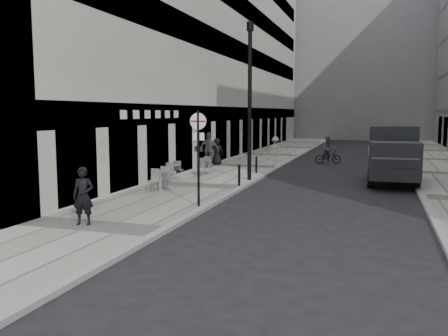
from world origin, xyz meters
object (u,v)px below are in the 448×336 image
at_px(lamppost, 250,93).
at_px(cyclist, 328,153).
at_px(walking_man, 83,196).
at_px(panel_van, 393,151).
at_px(sign_post, 198,145).

distance_m(lamppost, cyclist, 10.08).
relative_size(walking_man, cyclist, 0.92).
bearing_deg(walking_man, panel_van, 41.39).
bearing_deg(walking_man, sign_post, 45.16).
bearing_deg(cyclist, walking_man, -125.82).
bearing_deg(panel_van, sign_post, -127.20).
height_order(sign_post, cyclist, sign_post).
bearing_deg(walking_man, lamppost, 64.61).
relative_size(walking_man, panel_van, 0.29).
bearing_deg(panel_van, cyclist, 115.65).
height_order(walking_man, sign_post, sign_post).
relative_size(walking_man, sign_post, 0.51).
height_order(panel_van, cyclist, panel_van).
bearing_deg(panel_van, walking_man, -125.76).
relative_size(panel_van, cyclist, 3.19).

